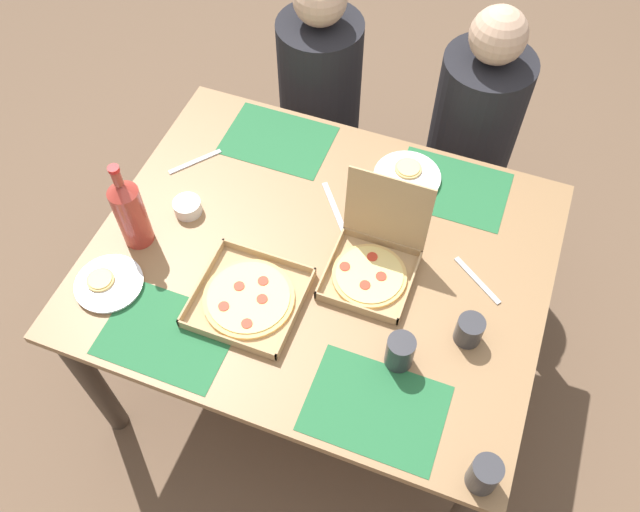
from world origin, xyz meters
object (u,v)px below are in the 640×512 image
object	(u,v)px
soda_bottle	(130,212)
condiment_bowl	(188,207)
cup_spare	(388,213)
diner_right_seat	(468,151)
cup_red	(484,474)
pizza_box_center	(249,298)
pizza_box_edge_far	(373,261)
plate_far_left	(108,284)
cup_dark	(469,330)
plate_far_right	(407,176)
cup_clear_left	(400,352)
diner_left_seat	(320,114)

from	to	relation	value
soda_bottle	condiment_bowl	xyz separation A→B (m)	(0.09, 0.15, -0.11)
condiment_bowl	cup_spare	bearing A→B (deg)	16.65
diner_right_seat	cup_red	bearing A→B (deg)	-77.07
pizza_box_center	cup_red	world-z (taller)	cup_red
pizza_box_edge_far	plate_far_left	xyz separation A→B (m)	(-0.71, -0.32, -0.04)
cup_spare	condiment_bowl	distance (m)	0.63
cup_dark	plate_far_right	bearing A→B (deg)	122.51
pizza_box_center	cup_red	size ratio (longest dim) A/B	2.83
cup_dark	diner_right_seat	distance (m)	0.98
cup_red	condiment_bowl	bearing A→B (deg)	154.60
cup_clear_left	pizza_box_edge_far	bearing A→B (deg)	121.53
plate_far_left	cup_spare	world-z (taller)	cup_spare
plate_far_left	cup_red	world-z (taller)	cup_red
diner_right_seat	cup_clear_left	bearing A→B (deg)	-89.15
plate_far_right	soda_bottle	bearing A→B (deg)	-143.21
cup_clear_left	diner_left_seat	xyz separation A→B (m)	(-0.63, 1.06, -0.30)
cup_dark	cup_clear_left	size ratio (longest dim) A/B	0.80
pizza_box_center	pizza_box_edge_far	distance (m)	0.38
soda_bottle	diner_right_seat	distance (m)	1.32
pizza_box_center	pizza_box_edge_far	bearing A→B (deg)	36.95
plate_far_right	cup_spare	xyz separation A→B (m)	(-0.01, -0.20, 0.04)
pizza_box_edge_far	cup_clear_left	bearing A→B (deg)	-58.47
plate_far_left	cup_red	bearing A→B (deg)	-8.47
pizza_box_center	diner_left_seat	xyz separation A→B (m)	(-0.17, 1.03, -0.25)
plate_far_left	diner_right_seat	xyz separation A→B (m)	(0.85, 1.12, -0.25)
condiment_bowl	diner_left_seat	size ratio (longest dim) A/B	0.08
plate_far_right	condiment_bowl	bearing A→B (deg)	-148.19
plate_far_left	soda_bottle	world-z (taller)	soda_bottle
pizza_box_edge_far	plate_far_right	world-z (taller)	pizza_box_edge_far
plate_far_right	cup_spare	bearing A→B (deg)	-92.21
soda_bottle	diner_left_seat	world-z (taller)	diner_left_seat
plate_far_left	cup_clear_left	xyz separation A→B (m)	(0.86, 0.07, 0.05)
pizza_box_center	condiment_bowl	xyz separation A→B (m)	(-0.31, 0.23, 0.01)
cup_spare	cup_dark	bearing A→B (deg)	-42.99
pizza_box_center	diner_right_seat	distance (m)	1.15
cup_red	diner_left_seat	world-z (taller)	diner_left_seat
soda_bottle	diner_left_seat	distance (m)	1.04
diner_right_seat	condiment_bowl	bearing A→B (deg)	-133.50
pizza_box_center	diner_left_seat	world-z (taller)	diner_left_seat
pizza_box_center	cup_dark	world-z (taller)	cup_dark
plate_far_left	diner_left_seat	xyz separation A→B (m)	(0.24, 1.12, -0.25)
cup_spare	cup_red	size ratio (longest dim) A/B	0.86
soda_bottle	cup_red	size ratio (longest dim) A/B	3.03
plate_far_left	cup_dark	xyz separation A→B (m)	(1.02, 0.20, 0.03)
pizza_box_center	diner_left_seat	size ratio (longest dim) A/B	0.27
cup_dark	diner_left_seat	xyz separation A→B (m)	(-0.78, 0.92, -0.29)
soda_bottle	cup_spare	bearing A→B (deg)	25.21
plate_far_right	plate_far_left	bearing A→B (deg)	-134.76
cup_dark	diner_right_seat	xyz separation A→B (m)	(-0.17, 0.92, -0.28)
pizza_box_edge_far	cup_red	size ratio (longest dim) A/B	2.70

